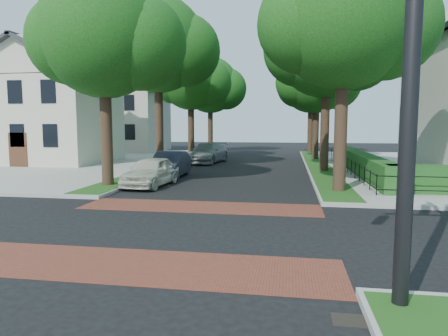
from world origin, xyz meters
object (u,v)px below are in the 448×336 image
(parked_car_middle, at_px, (170,165))
(parked_car_rear, at_px, (207,153))
(parked_car_front, at_px, (151,171))
(traffic_signal, at_px, (396,21))

(parked_car_middle, relative_size, parked_car_rear, 0.83)
(parked_car_front, xyz_separation_m, parked_car_middle, (0.00, 3.26, 0.02))
(traffic_signal, distance_m, parked_car_middle, 18.14)
(parked_car_middle, distance_m, parked_car_rear, 9.42)
(traffic_signal, height_order, parked_car_middle, traffic_signal)
(traffic_signal, distance_m, parked_car_front, 15.45)
(traffic_signal, bearing_deg, parked_car_middle, 118.64)
(traffic_signal, relative_size, parked_car_front, 1.83)
(traffic_signal, relative_size, parked_car_middle, 1.72)
(parked_car_front, bearing_deg, parked_car_rear, 92.55)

